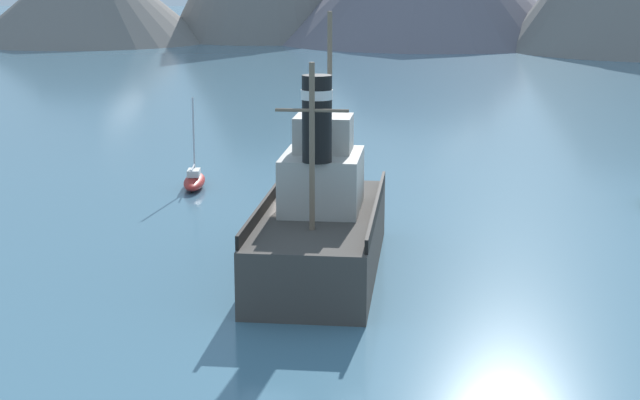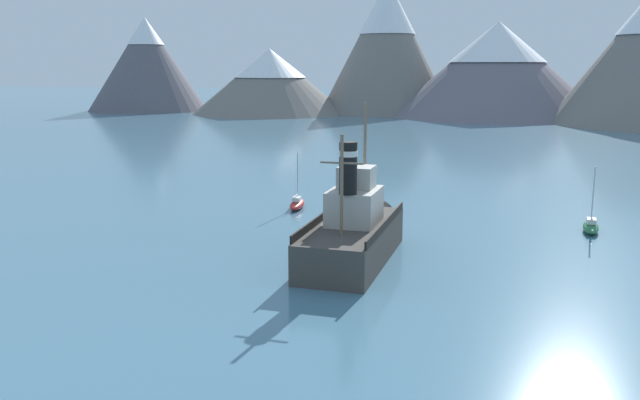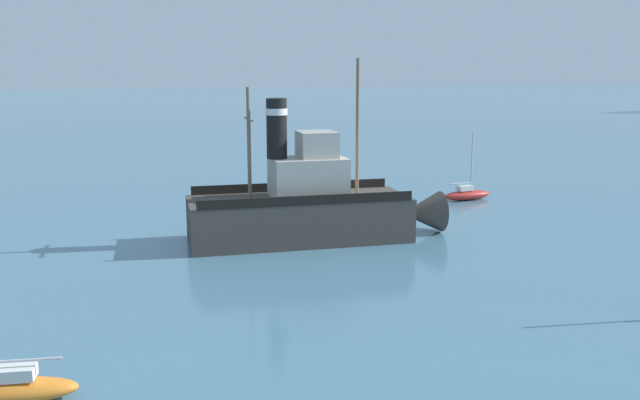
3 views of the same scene
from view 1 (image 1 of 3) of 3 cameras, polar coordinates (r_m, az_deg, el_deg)
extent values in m
plane|color=#477289|center=(38.93, -0.92, -3.96)|extent=(600.00, 600.00, 0.00)
cube|color=#423D38|center=(38.15, 0.03, -2.44)|extent=(5.46, 12.35, 2.40)
cone|color=#423D38|center=(45.09, 1.07, 0.00)|extent=(2.56, 2.60, 2.35)
cube|color=#B2ADA3|center=(38.08, 0.12, 1.09)|extent=(3.35, 4.25, 2.20)
cube|color=#B2ADA3|center=(38.24, 0.21, 3.89)|extent=(2.37, 2.19, 1.40)
cylinder|color=black|center=(35.94, -0.18, 4.74)|extent=(1.10, 1.10, 3.20)
cylinder|color=silver|center=(35.82, -0.18, 6.16)|extent=(1.16, 1.16, 0.35)
cylinder|color=#75604C|center=(40.37, 0.57, 5.60)|extent=(0.20, 0.20, 7.50)
cylinder|color=#75604C|center=(34.60, -0.47, 3.07)|extent=(0.20, 0.20, 6.00)
cylinder|color=#75604C|center=(34.39, -0.47, 5.24)|extent=(2.60, 0.35, 0.12)
cube|color=black|center=(38.08, -3.19, -0.24)|extent=(1.14, 11.36, 0.50)
cube|color=black|center=(37.61, 3.30, -0.41)|extent=(1.14, 11.36, 0.50)
ellipsoid|color=#B22823|center=(53.51, -7.32, 1.07)|extent=(1.29, 3.85, 0.70)
cube|color=silver|center=(53.21, -7.36, 1.58)|extent=(0.69, 1.13, 0.36)
cylinder|color=#B7B7BC|center=(53.35, -7.37, 3.71)|extent=(0.10, 0.10, 4.20)
cylinder|color=#B7B7BC|center=(52.75, -7.41, 1.89)|extent=(0.17, 1.80, 0.08)
camera|label=2|loc=(7.17, 131.24, -1.21)|focal=38.00mm
camera|label=3|loc=(42.64, 54.20, 4.85)|focal=38.00mm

